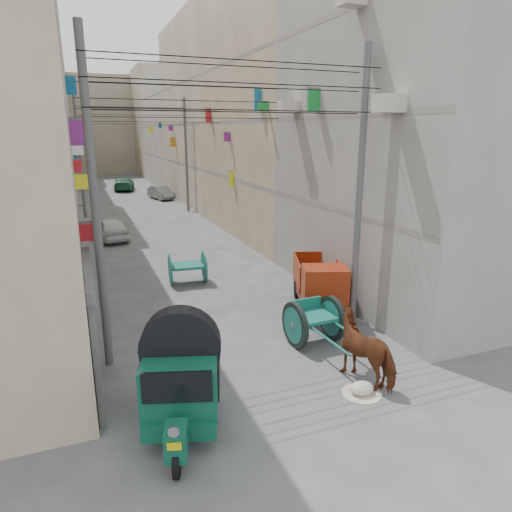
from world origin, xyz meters
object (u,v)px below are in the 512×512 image
auto_rickshaw (182,375)px  distant_car_grey (161,193)px  mini_truck (321,288)px  distant_car_green (124,184)px  tonga_cart (314,321)px  distant_car_white (109,228)px  feed_sack (362,388)px  second_cart (187,267)px  horse (369,349)px

auto_rickshaw → distant_car_grey: bearing=98.3°
auto_rickshaw → mini_truck: auto_rickshaw is taller
auto_rickshaw → distant_car_green: 39.89m
tonga_cart → mini_truck: size_ratio=0.85×
distant_car_white → distant_car_grey: size_ratio=1.05×
tonga_cart → feed_sack: 2.74m
distant_car_green → tonga_cart: bearing=101.1°
tonga_cart → second_cart: 6.72m
mini_truck → second_cart: (-3.35, 4.47, -0.18)m
second_cart → feed_sack: 9.28m
auto_rickshaw → second_cart: size_ratio=1.90×
second_cart → feed_sack: size_ratio=2.68×
distant_car_white → distant_car_green: 22.35m
mini_truck → horse: bearing=-83.8°
second_cart → tonga_cart: bearing=-66.7°
horse → tonga_cart: bearing=-99.1°
distant_car_green → second_cart: bearing=97.7°
second_cart → distant_car_green: (0.75, 31.02, -0.00)m
feed_sack → mini_truck: bearing=72.1°
feed_sack → distant_car_white: distant_car_white is taller
horse → feed_sack: bearing=30.4°
mini_truck → distant_car_green: bearing=114.1°
tonga_cart → horse: 2.18m
distant_car_grey → horse: bearing=-104.5°
horse → distant_car_white: size_ratio=0.51×
second_cart → distant_car_grey: bearing=87.9°
horse → distant_car_grey: horse is taller
distant_car_grey → distant_car_green: distant_car_green is taller
feed_sack → horse: 0.96m
feed_sack → distant_car_grey: bearing=87.9°
mini_truck → distant_car_grey: mini_truck is taller
mini_truck → second_cart: mini_truck is taller
tonga_cart → distant_car_white: (-4.35, 15.27, -0.04)m
second_cart → auto_rickshaw: bearing=-98.2°
auto_rickshaw → distant_car_white: auto_rickshaw is taller
distant_car_white → distant_car_green: bearing=-110.0°
auto_rickshaw → distant_car_white: 17.64m
tonga_cart → second_cart: size_ratio=1.93×
second_cart → distant_car_white: size_ratio=0.41×
feed_sack → distant_car_green: (-1.11, 40.10, 0.51)m
mini_truck → second_cart: bearing=146.8°
distant_car_green → mini_truck: bearing=103.3°
second_cart → horse: horse is taller
auto_rickshaw → second_cart: bearing=93.8°
horse → distant_car_grey: (0.72, 31.92, -0.21)m
tonga_cart → distant_car_grey: (1.00, 29.76, -0.09)m
tonga_cart → second_cart: (-2.07, 6.40, -0.01)m
auto_rickshaw → distant_car_grey: 32.55m
mini_truck → distant_car_white: size_ratio=0.93×
second_cart → distant_car_grey: (3.07, 23.37, -0.08)m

